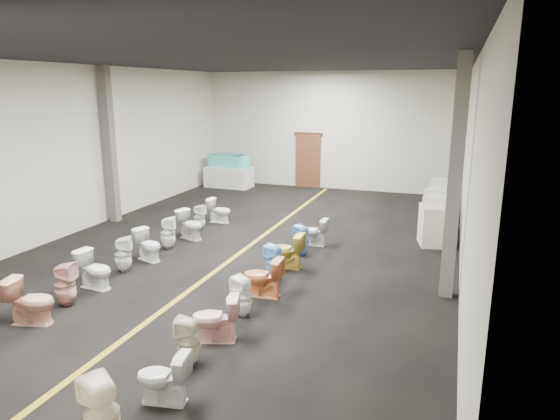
{
  "coord_description": "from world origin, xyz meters",
  "views": [
    {
      "loc": [
        4.74,
        -10.97,
        3.88
      ],
      "look_at": [
        0.48,
        1.0,
        0.76
      ],
      "focal_mm": 32.0,
      "sensor_mm": 36.0,
      "label": 1
    }
  ],
  "objects_px": {
    "toilet_left_5": "(123,254)",
    "toilet_right_6": "(274,262)",
    "toilet_right_7": "(286,250)",
    "toilet_left_7": "(168,233)",
    "toilet_right_9": "(314,232)",
    "appliance_crate_d": "(442,193)",
    "toilet_right_3": "(216,319)",
    "appliance_crate_c": "(441,203)",
    "toilet_right_4": "(243,296)",
    "display_table": "(229,177)",
    "toilet_right_2": "(189,341)",
    "bathtub": "(229,160)",
    "toilet_left_4": "(95,270)",
    "toilet_left_8": "(191,225)",
    "toilet_left_6": "(149,245)",
    "toilet_left_10": "(219,211)",
    "toilet_right_0": "(102,414)",
    "toilet_right_5": "(263,277)",
    "toilet_right_8": "(302,240)",
    "appliance_crate_a": "(436,226)",
    "toilet_right_1": "(163,378)",
    "toilet_left_3": "(65,284)",
    "appliance_crate_b": "(439,214)",
    "toilet_left_2": "(31,301)",
    "toilet_left_9": "(199,217)"
  },
  "relations": [
    {
      "from": "toilet_left_4",
      "to": "toilet_right_6",
      "type": "relative_size",
      "value": 1.01
    },
    {
      "from": "appliance_crate_a",
      "to": "toilet_left_6",
      "type": "xyz_separation_m",
      "value": [
        -6.17,
        -3.43,
        -0.14
      ]
    },
    {
      "from": "appliance_crate_c",
      "to": "toilet_right_4",
      "type": "bearing_deg",
      "value": -109.69
    },
    {
      "from": "toilet_right_5",
      "to": "toilet_right_9",
      "type": "relative_size",
      "value": 1.11
    },
    {
      "from": "appliance_crate_d",
      "to": "toilet_left_6",
      "type": "bearing_deg",
      "value": -128.57
    },
    {
      "from": "toilet_left_2",
      "to": "toilet_left_3",
      "type": "xyz_separation_m",
      "value": [
        0.03,
        0.76,
        0.01
      ]
    },
    {
      "from": "appliance_crate_c",
      "to": "toilet_right_1",
      "type": "bearing_deg",
      "value": -104.95
    },
    {
      "from": "toilet_left_5",
      "to": "toilet_left_6",
      "type": "distance_m",
      "value": 0.84
    },
    {
      "from": "toilet_left_10",
      "to": "toilet_left_7",
      "type": "bearing_deg",
      "value": -179.48
    },
    {
      "from": "appliance_crate_d",
      "to": "toilet_right_8",
      "type": "relative_size",
      "value": 1.29
    },
    {
      "from": "toilet_right_3",
      "to": "toilet_left_3",
      "type": "bearing_deg",
      "value": -113.21
    },
    {
      "from": "appliance_crate_c",
      "to": "toilet_left_8",
      "type": "distance_m",
      "value": 7.59
    },
    {
      "from": "toilet_right_7",
      "to": "toilet_right_9",
      "type": "bearing_deg",
      "value": 174.42
    },
    {
      "from": "appliance_crate_d",
      "to": "toilet_left_9",
      "type": "xyz_separation_m",
      "value": [
        -6.28,
        -5.12,
        -0.11
      ]
    },
    {
      "from": "toilet_right_6",
      "to": "toilet_left_8",
      "type": "bearing_deg",
      "value": -112.93
    },
    {
      "from": "toilet_left_8",
      "to": "display_table",
      "type": "bearing_deg",
      "value": 34.16
    },
    {
      "from": "toilet_right_0",
      "to": "toilet_right_2",
      "type": "relative_size",
      "value": 1.16
    },
    {
      "from": "toilet_right_8",
      "to": "appliance_crate_a",
      "type": "bearing_deg",
      "value": 147.49
    },
    {
      "from": "toilet_right_2",
      "to": "toilet_right_6",
      "type": "bearing_deg",
      "value": 168.56
    },
    {
      "from": "toilet_left_7",
      "to": "toilet_right_5",
      "type": "relative_size",
      "value": 1.04
    },
    {
      "from": "bathtub",
      "to": "toilet_left_7",
      "type": "distance_m",
      "value": 7.96
    },
    {
      "from": "display_table",
      "to": "toilet_left_4",
      "type": "xyz_separation_m",
      "value": [
        1.95,
        -10.33,
        -0.02
      ]
    },
    {
      "from": "display_table",
      "to": "toilet_left_2",
      "type": "xyz_separation_m",
      "value": [
        1.98,
        -11.96,
        -0.0
      ]
    },
    {
      "from": "appliance_crate_a",
      "to": "appliance_crate_c",
      "type": "distance_m",
      "value": 2.9
    },
    {
      "from": "toilet_left_2",
      "to": "toilet_right_1",
      "type": "xyz_separation_m",
      "value": [
        3.29,
        -1.15,
        -0.05
      ]
    },
    {
      "from": "toilet_left_5",
      "to": "toilet_right_5",
      "type": "distance_m",
      "value": 3.32
    },
    {
      "from": "toilet_right_2",
      "to": "toilet_right_5",
      "type": "bearing_deg",
      "value": 166.45
    },
    {
      "from": "appliance_crate_b",
      "to": "toilet_left_10",
      "type": "bearing_deg",
      "value": -168.74
    },
    {
      "from": "toilet_left_2",
      "to": "toilet_right_0",
      "type": "bearing_deg",
      "value": -138.42
    },
    {
      "from": "toilet_right_4",
      "to": "toilet_right_8",
      "type": "height_order",
      "value": "toilet_right_8"
    },
    {
      "from": "toilet_left_5",
      "to": "toilet_right_2",
      "type": "height_order",
      "value": "toilet_left_5"
    },
    {
      "from": "appliance_crate_d",
      "to": "toilet_right_2",
      "type": "bearing_deg",
      "value": -104.96
    },
    {
      "from": "appliance_crate_d",
      "to": "toilet_left_9",
      "type": "bearing_deg",
      "value": -140.8
    },
    {
      "from": "appliance_crate_b",
      "to": "toilet_right_3",
      "type": "xyz_separation_m",
      "value": [
        -3.0,
        -7.67,
        -0.11
      ]
    },
    {
      "from": "toilet_left_5",
      "to": "appliance_crate_b",
      "type": "bearing_deg",
      "value": -72.82
    },
    {
      "from": "bathtub",
      "to": "toilet_left_10",
      "type": "relative_size",
      "value": 2.6
    },
    {
      "from": "appliance_crate_d",
      "to": "toilet_right_4",
      "type": "distance_m",
      "value": 10.12
    },
    {
      "from": "toilet_left_4",
      "to": "toilet_left_10",
      "type": "relative_size",
      "value": 1.08
    },
    {
      "from": "display_table",
      "to": "toilet_right_2",
      "type": "relative_size",
      "value": 2.48
    },
    {
      "from": "appliance_crate_c",
      "to": "toilet_right_0",
      "type": "distance_m",
      "value": 12.19
    },
    {
      "from": "toilet_left_7",
      "to": "toilet_right_1",
      "type": "height_order",
      "value": "toilet_left_7"
    },
    {
      "from": "toilet_left_5",
      "to": "toilet_right_7",
      "type": "bearing_deg",
      "value": -91.04
    },
    {
      "from": "toilet_left_4",
      "to": "toilet_left_8",
      "type": "xyz_separation_m",
      "value": [
        0.13,
        3.57,
        -0.0
      ]
    },
    {
      "from": "toilet_right_7",
      "to": "toilet_left_7",
      "type": "bearing_deg",
      "value": -96.75
    },
    {
      "from": "bathtub",
      "to": "appliance_crate_c",
      "type": "distance_m",
      "value": 8.5
    },
    {
      "from": "appliance_crate_c",
      "to": "toilet_right_9",
      "type": "bearing_deg",
      "value": -126.14
    },
    {
      "from": "appliance_crate_d",
      "to": "toilet_left_5",
      "type": "xyz_separation_m",
      "value": [
        -6.25,
        -8.57,
        -0.08
      ]
    },
    {
      "from": "toilet_left_7",
      "to": "toilet_left_9",
      "type": "relative_size",
      "value": 1.1
    },
    {
      "from": "toilet_left_5",
      "to": "toilet_right_6",
      "type": "bearing_deg",
      "value": -103.17
    },
    {
      "from": "toilet_left_7",
      "to": "toilet_right_3",
      "type": "xyz_separation_m",
      "value": [
        3.21,
        -3.78,
        -0.02
      ]
    }
  ]
}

